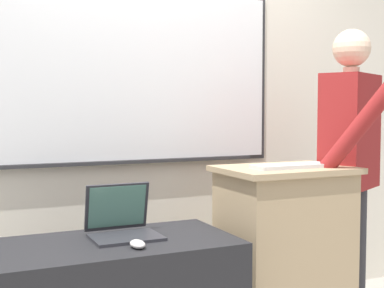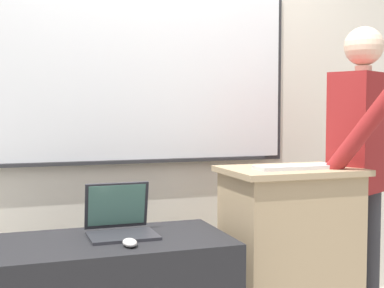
{
  "view_description": "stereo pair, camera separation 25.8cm",
  "coord_description": "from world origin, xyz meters",
  "px_view_note": "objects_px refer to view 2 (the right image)",
  "views": [
    {
      "loc": [
        -1.15,
        -1.8,
        1.29
      ],
      "look_at": [
        -0.07,
        0.54,
        1.13
      ],
      "focal_mm": 50.0,
      "sensor_mm": 36.0,
      "label": 1
    },
    {
      "loc": [
        -0.91,
        -1.89,
        1.29
      ],
      "look_at": [
        -0.07,
        0.54,
        1.13
      ],
      "focal_mm": 50.0,
      "sensor_mm": 36.0,
      "label": 2
    }
  ],
  "objects_px": {
    "person_presenter": "(362,162)",
    "computer_mouse_by_laptop": "(130,243)",
    "lectern_podium": "(289,263)",
    "wireless_keyboard": "(296,167)",
    "laptop": "(120,220)"
  },
  "relations": [
    {
      "from": "lectern_podium",
      "to": "person_presenter",
      "type": "height_order",
      "value": "person_presenter"
    },
    {
      "from": "lectern_podium",
      "to": "computer_mouse_by_laptop",
      "type": "height_order",
      "value": "lectern_podium"
    },
    {
      "from": "lectern_podium",
      "to": "wireless_keyboard",
      "type": "relative_size",
      "value": 2.36
    },
    {
      "from": "laptop",
      "to": "wireless_keyboard",
      "type": "xyz_separation_m",
      "value": [
        0.88,
        -0.09,
        0.23
      ]
    },
    {
      "from": "lectern_podium",
      "to": "wireless_keyboard",
      "type": "distance_m",
      "value": 0.51
    },
    {
      "from": "lectern_podium",
      "to": "wireless_keyboard",
      "type": "xyz_separation_m",
      "value": [
        -0.0,
        -0.06,
        0.51
      ]
    },
    {
      "from": "lectern_podium",
      "to": "person_presenter",
      "type": "xyz_separation_m",
      "value": [
        0.46,
        0.03,
        0.51
      ]
    },
    {
      "from": "person_presenter",
      "to": "computer_mouse_by_laptop",
      "type": "height_order",
      "value": "person_presenter"
    },
    {
      "from": "laptop",
      "to": "computer_mouse_by_laptop",
      "type": "bearing_deg",
      "value": -91.39
    },
    {
      "from": "lectern_podium",
      "to": "person_presenter",
      "type": "distance_m",
      "value": 0.69
    },
    {
      "from": "person_presenter",
      "to": "computer_mouse_by_laptop",
      "type": "bearing_deg",
      "value": 161.88
    },
    {
      "from": "wireless_keyboard",
      "to": "computer_mouse_by_laptop",
      "type": "relative_size",
      "value": 4.24
    },
    {
      "from": "computer_mouse_by_laptop",
      "to": "lectern_podium",
      "type": "bearing_deg",
      "value": 13.73
    },
    {
      "from": "person_presenter",
      "to": "wireless_keyboard",
      "type": "distance_m",
      "value": 0.47
    },
    {
      "from": "computer_mouse_by_laptop",
      "to": "laptop",
      "type": "bearing_deg",
      "value": 88.61
    }
  ]
}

